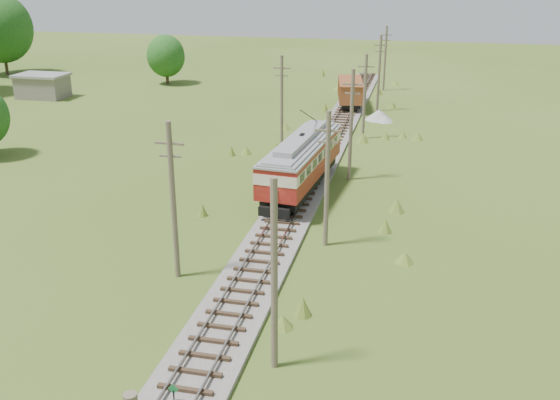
% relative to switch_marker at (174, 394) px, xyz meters
% --- Properties ---
extents(railbed_main, '(3.60, 96.00, 0.57)m').
position_rel_switch_marker_xyz_m(railbed_main, '(0.20, 32.50, -0.44)').
color(railbed_main, '#605B54').
rests_on(railbed_main, ground).
extents(switch_marker, '(0.45, 0.06, 1.08)m').
position_rel_switch_marker_xyz_m(switch_marker, '(0.00, 0.00, 0.00)').
color(switch_marker, black).
rests_on(switch_marker, ground).
extents(streetcar, '(4.23, 13.46, 6.10)m').
position_rel_switch_marker_xyz_m(streetcar, '(0.20, 25.48, 2.16)').
color(streetcar, black).
rests_on(streetcar, ground).
extents(gondola, '(4.08, 8.83, 2.82)m').
position_rel_switch_marker_xyz_m(gondola, '(0.20, 56.25, 1.45)').
color(gondola, black).
rests_on(gondola, ground).
extents(gravel_pile, '(3.22, 3.42, 1.17)m').
position_rel_switch_marker_xyz_m(gravel_pile, '(4.25, 50.76, -0.08)').
color(gravel_pile, gray).
rests_on(gravel_pile, ground).
extents(utility_pole_r_1, '(0.30, 0.30, 8.80)m').
position_rel_switch_marker_xyz_m(utility_pole_r_1, '(3.30, 3.50, 3.77)').
color(utility_pole_r_1, brown).
rests_on(utility_pole_r_1, ground).
extents(utility_pole_r_2, '(1.60, 0.30, 8.60)m').
position_rel_switch_marker_xyz_m(utility_pole_r_2, '(3.50, 16.50, 3.79)').
color(utility_pole_r_2, brown).
rests_on(utility_pole_r_2, ground).
extents(utility_pole_r_3, '(1.60, 0.30, 9.00)m').
position_rel_switch_marker_xyz_m(utility_pole_r_3, '(3.40, 29.50, 3.99)').
color(utility_pole_r_3, brown).
rests_on(utility_pole_r_3, ground).
extents(utility_pole_r_4, '(1.60, 0.30, 8.40)m').
position_rel_switch_marker_xyz_m(utility_pole_r_4, '(3.20, 42.50, 3.69)').
color(utility_pole_r_4, brown).
rests_on(utility_pole_r_4, ground).
extents(utility_pole_r_5, '(1.60, 0.30, 8.90)m').
position_rel_switch_marker_xyz_m(utility_pole_r_5, '(3.60, 55.50, 3.94)').
color(utility_pole_r_5, brown).
rests_on(utility_pole_r_5, ground).
extents(utility_pole_r_6, '(1.60, 0.30, 8.70)m').
position_rel_switch_marker_xyz_m(utility_pole_r_6, '(3.40, 68.50, 3.84)').
color(utility_pole_r_6, brown).
rests_on(utility_pole_r_6, ground).
extents(utility_pole_l_a, '(1.60, 0.30, 9.00)m').
position_rel_switch_marker_xyz_m(utility_pole_l_a, '(-4.00, 10.50, 3.99)').
color(utility_pole_l_a, brown).
rests_on(utility_pole_l_a, ground).
extents(utility_pole_l_b, '(1.60, 0.30, 8.60)m').
position_rel_switch_marker_xyz_m(utility_pole_l_b, '(-4.30, 38.50, 3.79)').
color(utility_pole_l_b, brown).
rests_on(utility_pole_l_b, ground).
extents(tree_left_5, '(9.66, 9.66, 12.44)m').
position_rel_switch_marker_xyz_m(tree_left_5, '(-55.80, 68.50, 6.49)').
color(tree_left_5, '#38281C').
rests_on(tree_left_5, ground).
extents(tree_mid_a, '(5.46, 5.46, 7.03)m').
position_rel_switch_marker_xyz_m(tree_mid_a, '(-27.80, 66.50, 3.39)').
color(tree_mid_a, '#38281C').
rests_on(tree_mid_a, ground).
extents(shed, '(6.40, 4.40, 3.10)m').
position_rel_switch_marker_xyz_m(shed, '(-39.80, 53.50, 0.94)').
color(shed, slate).
rests_on(shed, ground).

